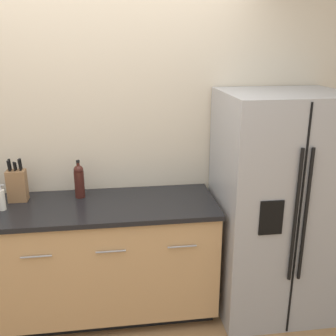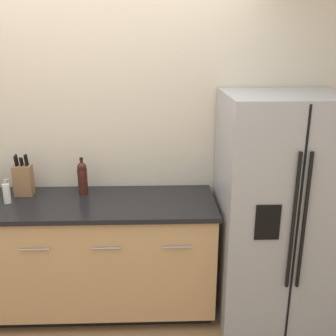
{
  "view_description": "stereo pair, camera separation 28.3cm",
  "coord_description": "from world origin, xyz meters",
  "px_view_note": "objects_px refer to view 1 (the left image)",
  "views": [
    {
      "loc": [
        0.2,
        -1.8,
        2.04
      ],
      "look_at": [
        0.57,
        0.87,
        1.17
      ],
      "focal_mm": 42.0,
      "sensor_mm": 36.0,
      "label": 1
    },
    {
      "loc": [
        0.48,
        -1.82,
        2.04
      ],
      "look_at": [
        0.57,
        0.87,
        1.17
      ],
      "focal_mm": 42.0,
      "sensor_mm": 36.0,
      "label": 2
    }
  ],
  "objects_px": {
    "refrigerator": "(276,206)",
    "soap_dispenser": "(1,200)",
    "wine_bottle": "(79,180)",
    "knife_block": "(17,185)"
  },
  "relations": [
    {
      "from": "refrigerator",
      "to": "soap_dispenser",
      "type": "relative_size",
      "value": 9.19
    },
    {
      "from": "wine_bottle",
      "to": "soap_dispenser",
      "type": "bearing_deg",
      "value": -162.02
    },
    {
      "from": "refrigerator",
      "to": "wine_bottle",
      "type": "bearing_deg",
      "value": 171.62
    },
    {
      "from": "refrigerator",
      "to": "soap_dispenser",
      "type": "bearing_deg",
      "value": 178.63
    },
    {
      "from": "knife_block",
      "to": "soap_dispenser",
      "type": "height_order",
      "value": "knife_block"
    },
    {
      "from": "wine_bottle",
      "to": "soap_dispenser",
      "type": "height_order",
      "value": "wine_bottle"
    },
    {
      "from": "knife_block",
      "to": "wine_bottle",
      "type": "distance_m",
      "value": 0.44
    },
    {
      "from": "knife_block",
      "to": "soap_dispenser",
      "type": "relative_size",
      "value": 1.74
    },
    {
      "from": "knife_block",
      "to": "soap_dispenser",
      "type": "distance_m",
      "value": 0.18
    },
    {
      "from": "refrigerator",
      "to": "soap_dispenser",
      "type": "xyz_separation_m",
      "value": [
        -1.99,
        0.05,
        0.14
      ]
    }
  ]
}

